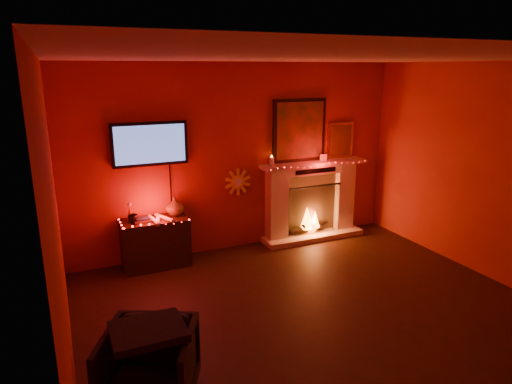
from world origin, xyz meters
The scene contains 6 objects.
room centered at (0.00, 0.00, 1.35)m, with size 5.00×5.00×5.00m.
fireplace centered at (1.14, 2.39, 0.72)m, with size 1.72×0.40×2.18m.
tv centered at (-1.30, 2.45, 1.65)m, with size 1.00×0.07×1.24m.
sunburst_clock centered at (-0.05, 2.48, 1.00)m, with size 0.40×0.03×0.40m.
console_table centered at (-1.33, 2.26, 0.37)m, with size 0.88×0.54×0.93m.
armchair centered at (-1.95, -0.36, 0.33)m, with size 0.69×0.72×0.65m, color black.
Camera 1 is at (-2.45, -3.54, 2.62)m, focal length 32.00 mm.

